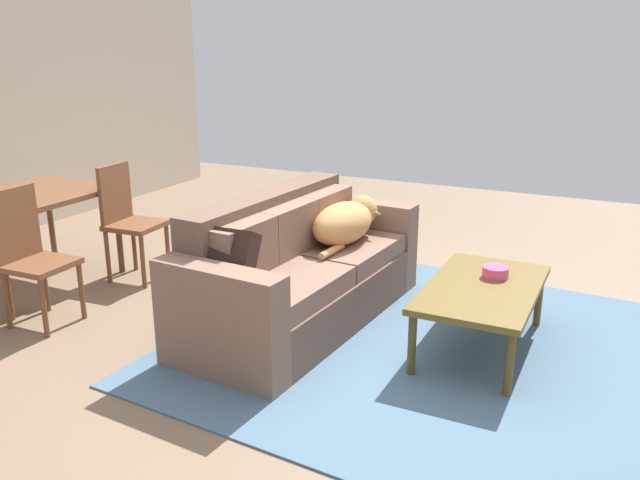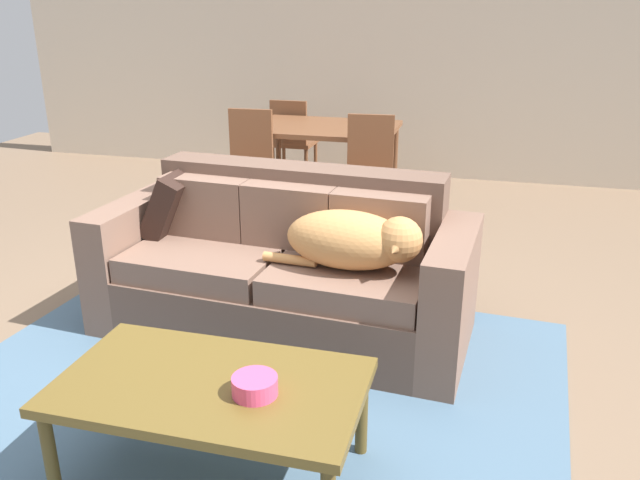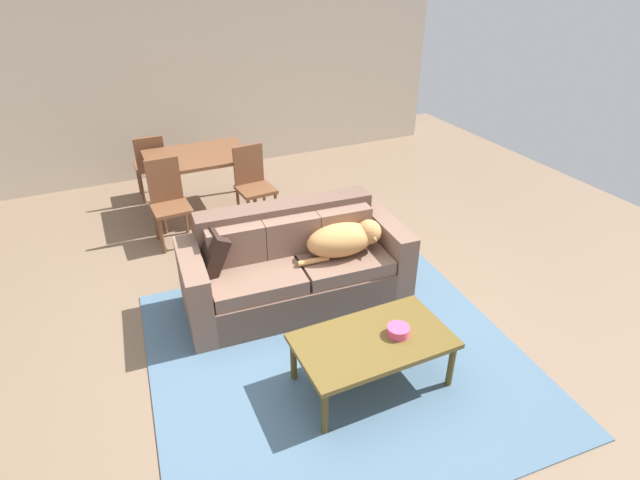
{
  "view_description": "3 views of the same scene",
  "coord_description": "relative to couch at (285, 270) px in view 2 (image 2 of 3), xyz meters",
  "views": [
    {
      "loc": [
        -3.54,
        -1.69,
        1.89
      ],
      "look_at": [
        0.42,
        0.25,
        0.54
      ],
      "focal_mm": 36.54,
      "sensor_mm": 36.0,
      "label": 1
    },
    {
      "loc": [
        1.23,
        -2.82,
        1.76
      ],
      "look_at": [
        0.43,
        0.2,
        0.6
      ],
      "focal_mm": 36.25,
      "sensor_mm": 36.0,
      "label": 2
    },
    {
      "loc": [
        -1.24,
        -3.35,
        2.91
      ],
      "look_at": [
        0.41,
        0.22,
        0.64
      ],
      "focal_mm": 28.45,
      "sensor_mm": 36.0,
      "label": 3
    }
  ],
  "objects": [
    {
      "name": "ground_plane",
      "position": [
        -0.2,
        -0.32,
        -0.35
      ],
      "size": [
        10.0,
        10.0,
        0.0
      ],
      "primitive_type": "plane",
      "color": "#7C634C"
    },
    {
      "name": "dining_chair_near_right",
      "position": [
        0.15,
        1.64,
        0.17
      ],
      "size": [
        0.43,
        0.43,
        0.94
      ],
      "rotation": [
        0.0,
        0.0,
        0.08
      ],
      "color": "brown",
      "rests_on": "ground"
    },
    {
      "name": "bowl_on_coffee_table",
      "position": [
        0.3,
        -1.28,
        0.11
      ],
      "size": [
        0.17,
        0.17,
        0.07
      ],
      "primitive_type": "cylinder",
      "color": "#EA4C7F",
      "rests_on": "coffee_table"
    },
    {
      "name": "couch",
      "position": [
        0.0,
        0.0,
        0.0
      ],
      "size": [
        2.09,
        0.99,
        0.89
      ],
      "rotation": [
        0.0,
        0.0,
        -0.07
      ],
      "color": "brown",
      "rests_on": "ground"
    },
    {
      "name": "coffee_table",
      "position": [
        0.11,
        -1.25,
        0.03
      ],
      "size": [
        1.15,
        0.66,
        0.43
      ],
      "color": "brown",
      "rests_on": "ground"
    },
    {
      "name": "dog_on_left_cushion",
      "position": [
        0.43,
        -0.17,
        0.28
      ],
      "size": [
        0.82,
        0.4,
        0.3
      ],
      "rotation": [
        0.0,
        0.0,
        -0.07
      ],
      "color": "tan",
      "rests_on": "couch"
    },
    {
      "name": "dining_table",
      "position": [
        -0.34,
        2.21,
        0.33
      ],
      "size": [
        1.22,
        0.89,
        0.75
      ],
      "color": "brown",
      "rests_on": "ground"
    },
    {
      "name": "dining_chair_far_left",
      "position": [
        -0.84,
        2.84,
        0.14
      ],
      "size": [
        0.4,
        0.4,
        0.88
      ],
      "rotation": [
        0.0,
        0.0,
        3.13
      ],
      "color": "brown",
      "rests_on": "ground"
    },
    {
      "name": "back_partition",
      "position": [
        -0.2,
        3.68,
        1.0
      ],
      "size": [
        8.0,
        0.12,
        2.7
      ],
      "primitive_type": "cube",
      "color": "beige",
      "rests_on": "ground"
    },
    {
      "name": "dining_chair_near_left",
      "position": [
        -0.83,
        1.62,
        0.16
      ],
      "size": [
        0.42,
        0.42,
        0.95
      ],
      "rotation": [
        0.0,
        0.0,
        0.04
      ],
      "color": "brown",
      "rests_on": "ground"
    },
    {
      "name": "throw_pillow_by_left_arm",
      "position": [
        -0.72,
        0.11,
        0.3
      ],
      "size": [
        0.28,
        0.37,
        0.39
      ],
      "primitive_type": "cube",
      "rotation": [
        0.0,
        0.44,
        0.01
      ],
      "color": "black",
      "rests_on": "couch"
    },
    {
      "name": "area_rug",
      "position": [
        -0.0,
        -0.9,
        -0.35
      ],
      "size": [
        3.11,
        3.05,
        0.01
      ],
      "primitive_type": "cube",
      "rotation": [
        0.0,
        0.0,
        -0.07
      ],
      "color": "slate",
      "rests_on": "ground"
    }
  ]
}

